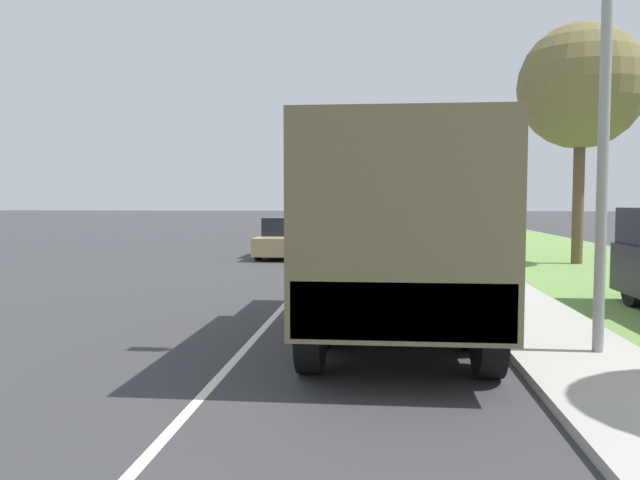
% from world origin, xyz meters
% --- Properties ---
extents(ground_plane, '(180.00, 180.00, 0.00)m').
position_xyz_m(ground_plane, '(0.00, 40.00, 0.00)').
color(ground_plane, '#38383A').
extents(lane_centre_stripe, '(0.12, 120.00, 0.00)m').
position_xyz_m(lane_centre_stripe, '(0.00, 40.00, 0.00)').
color(lane_centre_stripe, silver).
rests_on(lane_centre_stripe, ground).
extents(sidewalk_right, '(1.80, 120.00, 0.12)m').
position_xyz_m(sidewalk_right, '(4.50, 40.00, 0.06)').
color(sidewalk_right, '#ADAAA3').
rests_on(sidewalk_right, ground).
extents(grass_strip_right, '(7.00, 120.00, 0.02)m').
position_xyz_m(grass_strip_right, '(8.90, 40.00, 0.01)').
color(grass_strip_right, '#6B9347').
rests_on(grass_strip_right, ground).
extents(military_truck, '(2.41, 6.56, 3.06)m').
position_xyz_m(military_truck, '(2.12, 13.04, 1.71)').
color(military_truck, '#606647').
rests_on(military_truck, ground).
extents(car_nearest_ahead, '(1.83, 4.48, 1.47)m').
position_xyz_m(car_nearest_ahead, '(-1.53, 26.58, 0.67)').
color(car_nearest_ahead, tan).
rests_on(car_nearest_ahead, ground).
extents(car_second_ahead, '(1.90, 4.14, 1.58)m').
position_xyz_m(car_second_ahead, '(-2.02, 38.34, 0.71)').
color(car_second_ahead, maroon).
rests_on(car_second_ahead, ground).
extents(car_third_ahead, '(1.93, 3.91, 1.72)m').
position_xyz_m(car_third_ahead, '(1.71, 49.27, 0.76)').
color(car_third_ahead, '#B7BABF').
rests_on(car_third_ahead, ground).
extents(car_fourth_ahead, '(1.82, 4.08, 1.50)m').
position_xyz_m(car_fourth_ahead, '(1.62, 61.64, 0.68)').
color(car_fourth_ahead, navy).
rests_on(car_fourth_ahead, ground).
extents(lamp_post, '(1.69, 0.24, 7.52)m').
position_xyz_m(lamp_post, '(4.55, 11.99, 4.56)').
color(lamp_post, gray).
rests_on(lamp_post, sidewalk_right).
extents(tree_mid_right, '(4.04, 4.04, 7.81)m').
position_xyz_m(tree_mid_right, '(8.38, 24.81, 5.78)').
color(tree_mid_right, brown).
rests_on(tree_mid_right, grass_strip_right).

